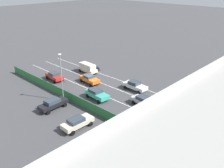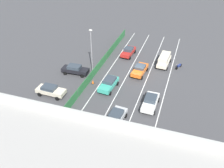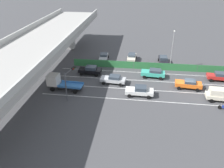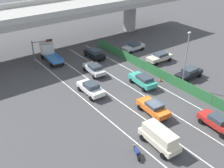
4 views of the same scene
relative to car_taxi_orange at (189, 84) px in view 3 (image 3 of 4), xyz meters
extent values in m
plane|color=#424244|center=(0.20, 0.20, -0.89)|extent=(300.00, 300.00, 0.00)
cube|color=silver|center=(-5.06, 3.41, -0.89)|extent=(0.14, 42.43, 0.01)
cube|color=silver|center=(-1.55, 3.41, -0.89)|extent=(0.14, 42.43, 0.01)
cube|color=silver|center=(1.96, 3.41, -0.89)|extent=(0.14, 42.43, 0.01)
cube|color=silver|center=(5.47, 3.41, -0.89)|extent=(0.14, 42.43, 0.01)
cube|color=#A09E99|center=(0.20, 26.63, 5.94)|extent=(56.09, 10.70, 0.96)
cube|color=#B2B2AD|center=(0.20, 21.49, 6.88)|extent=(56.09, 0.30, 0.90)
cube|color=#B2B2AD|center=(0.20, 31.77, 6.88)|extent=(56.09, 0.30, 0.90)
cube|color=#A09E99|center=(18.15, 26.63, 2.28)|extent=(1.89, 1.89, 6.36)
cube|color=#2D753D|center=(7.27, 3.41, -0.13)|extent=(0.06, 38.43, 1.52)
cylinder|color=#4C514C|center=(7.27, -2.99, -0.13)|extent=(0.10, 0.10, 1.52)
cylinder|color=#4C514C|center=(7.27, 9.82, -0.13)|extent=(0.10, 0.10, 1.52)
cylinder|color=#4C514C|center=(7.27, 22.63, -0.13)|extent=(0.10, 0.10, 1.52)
cube|color=orange|center=(0.00, 0.04, -0.08)|extent=(2.22, 4.61, 0.66)
cube|color=#333D47|center=(-0.01, -0.16, 0.48)|extent=(1.76, 1.97, 0.46)
cylinder|color=black|center=(-0.76, 1.63, -0.57)|extent=(0.28, 0.66, 0.64)
cylinder|color=black|center=(1.05, 1.47, -0.57)|extent=(0.28, 0.66, 0.64)
cylinder|color=black|center=(-1.04, -1.39, -0.57)|extent=(0.28, 0.66, 0.64)
cylinder|color=black|center=(0.77, -1.56, -0.57)|extent=(0.28, 0.66, 0.64)
cube|color=teal|center=(3.65, 6.02, -0.07)|extent=(2.20, 4.59, 0.69)
cube|color=#333D47|center=(3.61, 5.61, 0.52)|extent=(1.79, 2.27, 0.48)
cylinder|color=black|center=(2.85, 7.60, -0.57)|extent=(0.27, 0.66, 0.64)
cylinder|color=black|center=(4.69, 7.45, -0.57)|extent=(0.27, 0.66, 0.64)
cylinder|color=black|center=(2.61, 4.58, -0.57)|extent=(0.27, 0.66, 0.64)
cylinder|color=black|center=(4.44, 4.43, -0.57)|extent=(0.27, 0.66, 0.64)
cube|color=silver|center=(-3.54, 8.44, -0.11)|extent=(1.91, 4.61, 0.61)
cube|color=#333D47|center=(-3.54, 8.25, 0.50)|extent=(1.64, 1.89, 0.60)
cylinder|color=black|center=(-4.42, 10.02, -0.57)|extent=(0.23, 0.64, 0.64)
cylinder|color=black|center=(-2.59, 9.98, -0.57)|extent=(0.23, 0.64, 0.64)
cylinder|color=black|center=(-4.48, 6.90, -0.57)|extent=(0.23, 0.64, 0.64)
cylinder|color=black|center=(-2.65, 6.87, -0.57)|extent=(0.23, 0.64, 0.64)
cube|color=#B7BABC|center=(0.16, 13.28, -0.13)|extent=(2.18, 4.68, 0.57)
cube|color=#333D47|center=(0.13, 13.00, 0.41)|extent=(1.74, 2.06, 0.51)
cylinder|color=black|center=(-0.60, 14.90, -0.57)|extent=(0.28, 0.66, 0.64)
cylinder|color=black|center=(1.19, 14.74, -0.57)|extent=(0.28, 0.66, 0.64)
cylinder|color=black|center=(-0.87, 11.82, -0.57)|extent=(0.28, 0.66, 0.64)
cylinder|color=black|center=(0.91, 11.66, -0.57)|extent=(0.28, 0.66, 0.64)
cube|color=red|center=(3.78, -6.19, -0.11)|extent=(2.12, 4.51, 0.62)
cube|color=#333D47|center=(3.77, -6.29, 0.47)|extent=(1.70, 1.94, 0.53)
cylinder|color=black|center=(3.03, -4.64, -0.57)|extent=(0.27, 0.66, 0.64)
cylinder|color=black|center=(4.79, -4.78, -0.57)|extent=(0.27, 0.66, 0.64)
cube|color=beige|center=(-3.49, -4.49, -0.11)|extent=(2.08, 4.82, 0.62)
cube|color=beige|center=(-3.49, -4.49, 0.69)|extent=(1.81, 3.96, 0.96)
cylinder|color=black|center=(-4.30, -2.83, -0.57)|extent=(0.26, 0.65, 0.64)
cylinder|color=black|center=(-2.49, -2.94, -0.57)|extent=(0.26, 0.65, 0.64)
cube|color=black|center=(3.49, 18.28, -0.12)|extent=(2.00, 4.47, 0.60)
cube|color=#333D47|center=(3.49, 18.04, 0.48)|extent=(1.69, 2.06, 0.59)
cylinder|color=black|center=(2.62, 19.81, -0.57)|extent=(0.24, 0.65, 0.64)
cylinder|color=black|center=(4.47, 19.75, -0.57)|extent=(0.24, 0.65, 0.64)
cylinder|color=black|center=(2.52, 16.81, -0.57)|extent=(0.24, 0.65, 0.64)
cylinder|color=black|center=(4.37, 16.75, -0.57)|extent=(0.24, 0.65, 0.64)
cube|color=black|center=(-3.19, 21.11, -0.17)|extent=(1.95, 6.08, 0.25)
cube|color=beige|center=(-3.06, 23.21, 0.87)|extent=(2.08, 1.92, 1.83)
cube|color=#3875BC|center=(-3.25, 20.14, 0.01)|extent=(2.22, 4.16, 0.10)
cube|color=#3875BC|center=(-4.19, 20.20, 0.19)|extent=(0.33, 4.04, 0.36)
cube|color=#3875BC|center=(-2.30, 20.08, 0.19)|extent=(0.33, 4.04, 0.36)
cylinder|color=black|center=(-4.05, 23.21, -0.49)|extent=(0.31, 0.81, 0.80)
cylinder|color=black|center=(-2.08, 23.08, -0.49)|extent=(0.31, 0.81, 0.80)
cylinder|color=black|center=(-4.30, 19.14, -0.49)|extent=(0.31, 0.81, 0.80)
cylinder|color=black|center=(-2.33, 19.02, -0.49)|extent=(0.31, 0.81, 0.80)
cylinder|color=black|center=(-5.98, -3.64, -0.59)|extent=(0.35, 0.59, 0.60)
cylinder|color=#B2B2B2|center=(-6.03, -3.74, 0.03)|extent=(0.56, 0.28, 0.03)
cube|color=black|center=(10.66, 3.53, -0.11)|extent=(4.73, 1.90, 0.61)
cube|color=#333D47|center=(10.79, 3.53, 0.48)|extent=(2.28, 1.60, 0.55)
cylinder|color=black|center=(9.10, 2.61, -0.57)|extent=(0.65, 0.25, 0.64)
cylinder|color=black|center=(9.03, 4.32, -0.57)|extent=(0.65, 0.25, 0.64)
cylinder|color=black|center=(12.28, 2.73, -0.57)|extent=(0.65, 0.25, 0.64)
cylinder|color=black|center=(12.21, 4.45, -0.57)|extent=(0.65, 0.25, 0.64)
cube|color=beige|center=(11.44, 10.45, -0.10)|extent=(4.56, 1.89, 0.62)
cube|color=#333D47|center=(11.69, 10.44, 0.45)|extent=(2.14, 1.62, 0.48)
cylinder|color=black|center=(9.88, 9.60, -0.57)|extent=(0.65, 0.24, 0.64)
cylinder|color=black|center=(9.92, 11.38, -0.57)|extent=(0.65, 0.24, 0.64)
cylinder|color=black|center=(12.96, 9.52, -0.57)|extent=(0.65, 0.24, 0.64)
cylinder|color=black|center=(13.00, 11.30, -0.57)|extent=(0.65, 0.24, 0.64)
cube|color=#B2B5B7|center=(11.04, 16.77, -0.13)|extent=(4.54, 2.00, 0.57)
cube|color=#333D47|center=(11.25, 16.79, 0.39)|extent=(1.91, 1.64, 0.47)
cylinder|color=black|center=(9.57, 15.81, -0.57)|extent=(0.65, 0.26, 0.64)
cylinder|color=black|center=(9.48, 17.56, -0.57)|extent=(0.65, 0.26, 0.64)
cylinder|color=black|center=(12.60, 15.98, -0.57)|extent=(0.65, 0.26, 0.64)
cylinder|color=black|center=(12.50, 17.73, -0.57)|extent=(0.65, 0.26, 0.64)
cylinder|color=#47474C|center=(-6.69, 19.75, 1.56)|extent=(0.18, 0.18, 4.91)
cylinder|color=#47474C|center=(-5.28, 19.42, 3.72)|extent=(2.84, 0.77, 0.12)
cube|color=black|center=(-4.16, 19.16, 3.72)|extent=(1.00, 0.49, 0.32)
sphere|color=red|center=(-4.49, 19.07, 3.72)|extent=(0.20, 0.20, 0.20)
sphere|color=#3B2806|center=(-4.20, 19.01, 3.72)|extent=(0.20, 0.20, 0.20)
sphere|color=black|center=(-3.90, 18.94, 3.72)|extent=(0.20, 0.20, 0.20)
cylinder|color=gray|center=(7.92, 2.37, 3.00)|extent=(0.16, 0.16, 7.78)
ellipsoid|color=silver|center=(7.92, 2.37, 7.07)|extent=(0.60, 0.36, 0.28)
cone|color=orange|center=(6.63, 5.39, -0.55)|extent=(0.36, 0.36, 0.69)
cube|color=black|center=(6.63, 5.39, -0.88)|extent=(0.47, 0.47, 0.03)
camera|label=1|loc=(28.81, 33.31, 17.96)|focal=39.32mm
camera|label=2|loc=(-7.40, 37.14, 21.93)|focal=40.20mm
camera|label=3|loc=(-35.43, 8.87, 18.18)|focal=35.57mm
camera|label=4|loc=(-20.14, -19.10, 18.32)|focal=44.00mm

